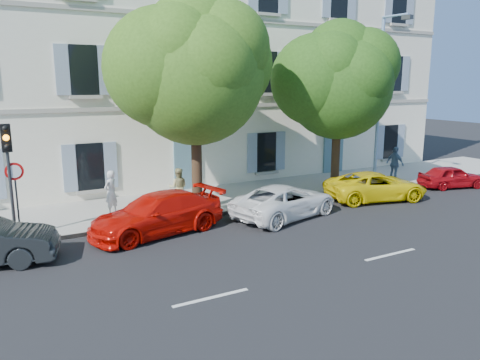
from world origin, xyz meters
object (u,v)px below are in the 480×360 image
car_white_coupe (285,201)px  car_yellow_supercar (376,186)px  pedestrian_b (178,187)px  tree_left (195,76)px  traffic_light (8,157)px  pedestrian_a (111,192)px  road_sign (15,184)px  car_red_hatchback (452,177)px  pedestrian_c (395,164)px  car_red_coupe (157,214)px  tree_right (339,86)px  street_lamp (382,93)px

car_white_coupe → car_yellow_supercar: bearing=-101.5°
car_yellow_supercar → pedestrian_b: (-8.25, 2.63, 0.32)m
tree_left → traffic_light: (-6.56, -0.35, -2.50)m
pedestrian_a → road_sign: bearing=-15.9°
car_red_hatchback → pedestrian_a: (-15.99, 2.79, 0.45)m
car_white_coupe → pedestrian_c: size_ratio=2.60×
car_red_coupe → car_red_hatchback: bearing=78.1°
pedestrian_a → tree_right: bearing=139.3°
tree_right → pedestrian_b: bearing=176.1°
traffic_light → street_lamp: (16.01, 0.21, 1.80)m
car_red_hatchback → tree_left: tree_left is taller
car_white_coupe → car_red_hatchback: (10.10, 0.31, -0.08)m
car_white_coupe → traffic_light: (-9.32, 1.71, 2.21)m
tree_left → traffic_light: tree_left is taller
traffic_light → road_sign: bearing=42.8°
traffic_light → pedestrian_c: bearing=2.2°
pedestrian_b → tree_left: bearing=144.4°
road_sign → tree_left: bearing=1.9°
car_white_coupe → car_yellow_supercar: (5.03, 0.30, -0.01)m
pedestrian_b → pedestrian_c: 11.62m
car_yellow_supercar → tree_right: 4.82m
car_white_coupe → tree_right: tree_right is taller
road_sign → pedestrian_a: (3.29, 1.26, -0.93)m
pedestrian_a → street_lamp: bearing=137.8°
road_sign → tree_right: bearing=2.3°
car_yellow_supercar → pedestrian_b: size_ratio=2.82×
car_yellow_supercar → traffic_light: 14.59m
car_red_coupe → pedestrian_a: size_ratio=2.81×
car_red_hatchback → tree_left: size_ratio=0.40×
car_red_hatchback → pedestrian_a: 16.24m
car_yellow_supercar → pedestrian_b: 8.67m
tree_left → street_lamp: tree_left is taller
car_white_coupe → tree_right: 6.64m
car_red_coupe → pedestrian_a: (-0.92, 2.65, 0.31)m
car_red_hatchback → road_sign: (-19.28, 1.54, 1.38)m
car_red_coupe → traffic_light: bearing=-117.5°
car_yellow_supercar → tree_left: 9.28m
car_yellow_supercar → street_lamp: 4.64m
tree_left → pedestrian_b: 4.50m
car_yellow_supercar → tree_right: size_ratio=0.60×
car_red_hatchback → pedestrian_a: bearing=95.2°
tree_left → pedestrian_a: (-3.12, 1.04, -4.33)m
car_white_coupe → tree_right: (4.46, 2.39, 4.29)m
pedestrian_b → car_yellow_supercar: bearing=-171.3°
tree_right → road_sign: bearing=-177.7°
car_red_coupe → pedestrian_b: pedestrian_b is taller
car_yellow_supercar → traffic_light: (-14.35, 1.42, 2.21)m
pedestrian_a → pedestrian_b: pedestrian_a is taller
car_yellow_supercar → car_red_hatchback: size_ratio=1.38×
tree_left → car_white_coupe: bearing=-36.7°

